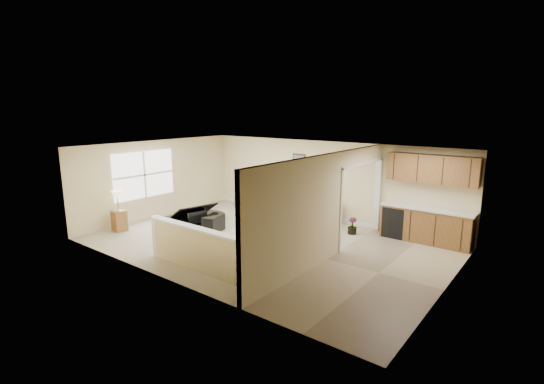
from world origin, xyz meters
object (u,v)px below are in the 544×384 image
Objects in this scene: piano_bench at (214,224)px; palm_plant at (278,201)px; loveseat at (312,211)px; accent_table at (279,204)px; small_plant at (352,227)px; lamp_stand at (119,214)px; piano at (191,203)px.

palm_plant is (0.49, 2.44, 0.29)m from piano_bench.
loveseat is 1.39× the size of palm_plant.
accent_table reaches higher than small_plant.
small_plant is at bearing 34.99° from lamp_stand.
piano_bench is 0.62× the size of lamp_stand.
piano is 4.90m from small_plant.
palm_plant is at bearing 55.57° from lamp_stand.
small_plant is at bearing -3.21° from accent_table.
lamp_stand reaches higher than small_plant.
loveseat is 5.76m from lamp_stand.
palm_plant is 2.78m from small_plant.
palm_plant reaches higher than loveseat.
piano_bench is at bearing 34.99° from lamp_stand.
piano is at bearing -127.17° from accent_table.
accent_table is (-1.15, -0.18, 0.09)m from loveseat.
piano is 2.81m from palm_plant.
loveseat is 1.60m from small_plant.
small_plant is (2.71, -0.15, -0.23)m from accent_table.
piano is 1.83× the size of palm_plant.
piano is 4.59× the size of small_plant.
small_plant is at bearing -3.48° from palm_plant.
lamp_stand is at bearing -124.95° from accent_table.
accent_table is (1.70, 2.25, -0.21)m from piano.
piano_bench is at bearing -145.01° from small_plant.
piano is at bearing 171.30° from piano_bench.
piano_bench is 2.49m from accent_table.
small_plant is (3.25, 2.27, -0.04)m from piano_bench.
piano_bench is 2.77m from lamp_stand.
accent_table is 0.11m from palm_plant.
accent_table is 1.43× the size of small_plant.
piano_bench is 3.96m from small_plant.
piano_bench is at bearing 4.47° from piano.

